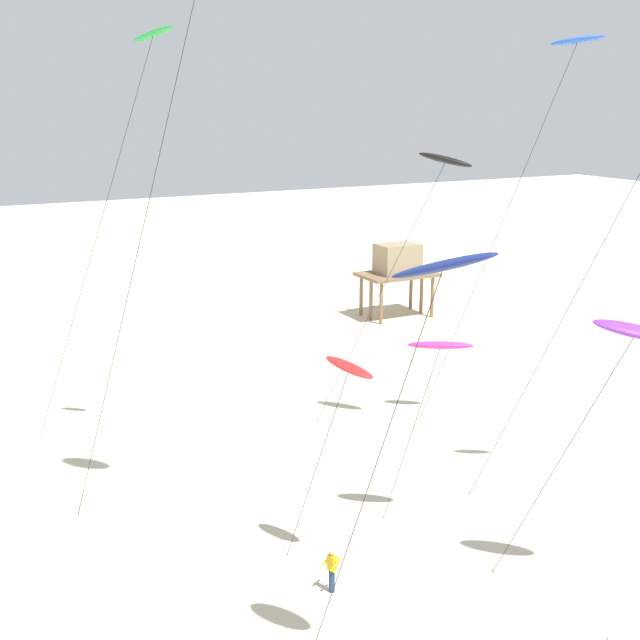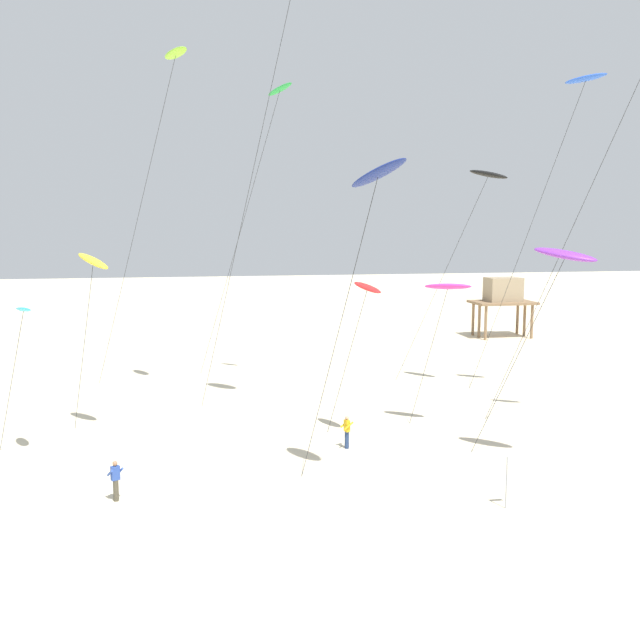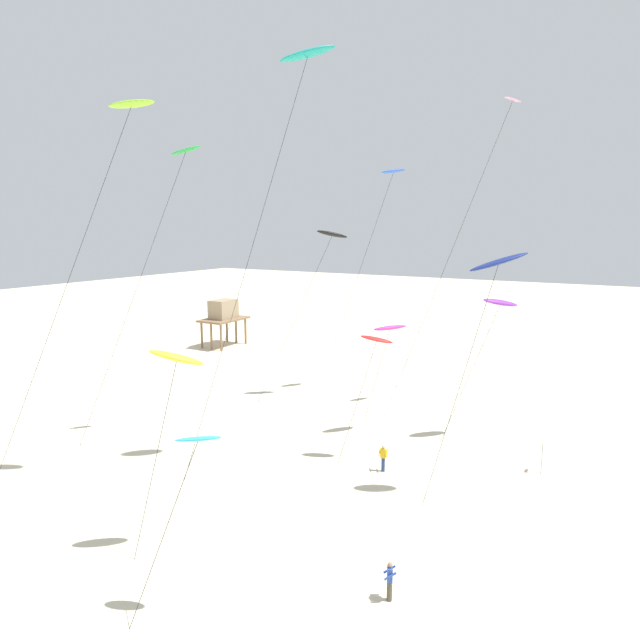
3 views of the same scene
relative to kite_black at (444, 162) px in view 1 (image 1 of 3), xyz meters
The scene contains 9 objects.
kite_black is the anchor object (origin of this frame).
kite_green 14.56m from the kite_black, 162.31° to the left, with size 6.30×6.64×20.35m.
kite_purple 15.55m from the kite_black, 100.52° to the right, with size 4.17×4.29×10.27m.
kite_magenta 11.44m from the kite_black, 125.32° to the right, with size 2.76×2.70×8.14m.
kite_navy 20.03m from the kite_black, 125.82° to the right, with size 3.73×4.33×13.69m.
kite_red 14.84m from the kite_black, 139.21° to the right, with size 2.42×2.88×8.29m.
kite_blue 7.68m from the kite_black, 39.90° to the right, with size 5.85×5.99×20.05m.
kite_flyer_middle 20.18m from the kite_black, 139.02° to the right, with size 0.62×0.64×1.67m.
stilt_house 26.79m from the kite_black, 61.96° to the left, with size 6.05×3.87×5.95m.
Camera 1 is at (-13.24, -14.86, 17.19)m, focal length 46.51 mm.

